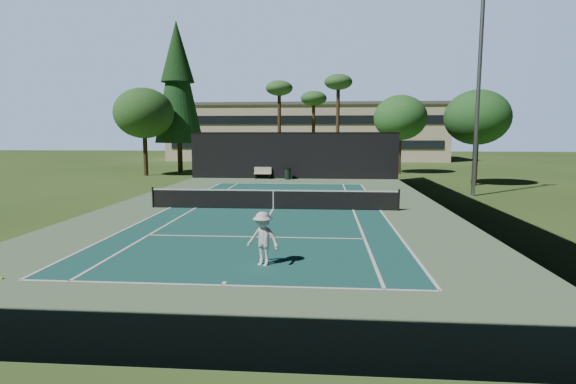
{
  "coord_description": "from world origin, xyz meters",
  "views": [
    {
      "loc": [
        2.54,
        -22.84,
        3.88
      ],
      "look_at": [
        1.0,
        -3.0,
        1.3
      ],
      "focal_mm": 28.0,
      "sensor_mm": 36.0,
      "label": 1
    }
  ],
  "objects_px": {
    "tennis_ball_a": "(2,278)",
    "tennis_ball_d": "(203,197)",
    "tennis_ball_b": "(230,201)",
    "trash_bin": "(288,174)",
    "tennis_ball_c": "(312,198)",
    "park_bench": "(263,173)",
    "tennis_net": "(273,199)",
    "player": "(263,239)"
  },
  "relations": [
    {
      "from": "tennis_ball_d",
      "to": "trash_bin",
      "type": "distance_m",
      "value": 12.38
    },
    {
      "from": "tennis_ball_b",
      "to": "trash_bin",
      "type": "height_order",
      "value": "trash_bin"
    },
    {
      "from": "player",
      "to": "trash_bin",
      "type": "height_order",
      "value": "player"
    },
    {
      "from": "tennis_ball_c",
      "to": "park_bench",
      "type": "xyz_separation_m",
      "value": [
        -4.55,
        11.62,
        0.52
      ]
    },
    {
      "from": "tennis_ball_c",
      "to": "trash_bin",
      "type": "height_order",
      "value": "trash_bin"
    },
    {
      "from": "tennis_ball_b",
      "to": "park_bench",
      "type": "bearing_deg",
      "value": 89.57
    },
    {
      "from": "player",
      "to": "tennis_ball_a",
      "type": "height_order",
      "value": "player"
    },
    {
      "from": "player",
      "to": "tennis_ball_a",
      "type": "xyz_separation_m",
      "value": [
        -6.83,
        -1.83,
        -0.77
      ]
    },
    {
      "from": "park_bench",
      "to": "trash_bin",
      "type": "relative_size",
      "value": 1.59
    },
    {
      "from": "tennis_ball_a",
      "to": "tennis_ball_c",
      "type": "relative_size",
      "value": 1.26
    },
    {
      "from": "park_bench",
      "to": "tennis_ball_d",
      "type": "bearing_deg",
      "value": -99.73
    },
    {
      "from": "tennis_net",
      "to": "tennis_ball_b",
      "type": "height_order",
      "value": "tennis_net"
    },
    {
      "from": "tennis_ball_a",
      "to": "tennis_ball_c",
      "type": "height_order",
      "value": "tennis_ball_a"
    },
    {
      "from": "tennis_ball_a",
      "to": "tennis_ball_d",
      "type": "bearing_deg",
      "value": 85.24
    },
    {
      "from": "tennis_net",
      "to": "trash_bin",
      "type": "xyz_separation_m",
      "value": [
        -0.45,
        15.34,
        -0.08
      ]
    },
    {
      "from": "tennis_ball_b",
      "to": "tennis_ball_c",
      "type": "relative_size",
      "value": 0.99
    },
    {
      "from": "tennis_ball_b",
      "to": "tennis_ball_d",
      "type": "relative_size",
      "value": 0.8
    },
    {
      "from": "player",
      "to": "park_bench",
      "type": "height_order",
      "value": "player"
    },
    {
      "from": "trash_bin",
      "to": "tennis_net",
      "type": "bearing_deg",
      "value": -88.33
    },
    {
      "from": "tennis_net",
      "to": "tennis_ball_d",
      "type": "distance_m",
      "value": 6.05
    },
    {
      "from": "player",
      "to": "trash_bin",
      "type": "distance_m",
      "value": 25.37
    },
    {
      "from": "tennis_ball_d",
      "to": "trash_bin",
      "type": "bearing_deg",
      "value": 69.76
    },
    {
      "from": "tennis_ball_b",
      "to": "tennis_ball_d",
      "type": "bearing_deg",
      "value": 146.56
    },
    {
      "from": "tennis_net",
      "to": "trash_bin",
      "type": "relative_size",
      "value": 13.65
    },
    {
      "from": "player",
      "to": "tennis_ball_a",
      "type": "relative_size",
      "value": 21.58
    },
    {
      "from": "tennis_ball_d",
      "to": "park_bench",
      "type": "xyz_separation_m",
      "value": [
        2.06,
        12.02,
        0.51
      ]
    },
    {
      "from": "tennis_ball_d",
      "to": "park_bench",
      "type": "bearing_deg",
      "value": 80.27
    },
    {
      "from": "tennis_net",
      "to": "tennis_ball_a",
      "type": "xyz_separation_m",
      "value": [
        -6.03,
        -11.83,
        -0.52
      ]
    },
    {
      "from": "tennis_ball_a",
      "to": "trash_bin",
      "type": "height_order",
      "value": "trash_bin"
    },
    {
      "from": "tennis_ball_b",
      "to": "trash_bin",
      "type": "bearing_deg",
      "value": 79.81
    },
    {
      "from": "tennis_net",
      "to": "tennis_ball_d",
      "type": "relative_size",
      "value": 173.79
    },
    {
      "from": "player",
      "to": "park_bench",
      "type": "xyz_separation_m",
      "value": [
        -3.47,
        25.75,
        -0.26
      ]
    },
    {
      "from": "tennis_ball_a",
      "to": "park_bench",
      "type": "height_order",
      "value": "park_bench"
    },
    {
      "from": "tennis_ball_a",
      "to": "tennis_ball_b",
      "type": "distance_m",
      "value": 14.63
    },
    {
      "from": "tennis_ball_a",
      "to": "park_bench",
      "type": "xyz_separation_m",
      "value": [
        3.36,
        27.58,
        0.51
      ]
    },
    {
      "from": "tennis_net",
      "to": "tennis_ball_a",
      "type": "bearing_deg",
      "value": -117.0
    },
    {
      "from": "trash_bin",
      "to": "player",
      "type": "bearing_deg",
      "value": -87.18
    },
    {
      "from": "tennis_ball_c",
      "to": "trash_bin",
      "type": "bearing_deg",
      "value": 101.76
    },
    {
      "from": "park_bench",
      "to": "trash_bin",
      "type": "height_order",
      "value": "park_bench"
    },
    {
      "from": "tennis_ball_b",
      "to": "tennis_ball_c",
      "type": "bearing_deg",
      "value": 20.03
    },
    {
      "from": "tennis_net",
      "to": "tennis_ball_a",
      "type": "distance_m",
      "value": 13.28
    },
    {
      "from": "tennis_ball_a",
      "to": "tennis_ball_b",
      "type": "xyz_separation_m",
      "value": [
        3.26,
        14.26,
        -0.01
      ]
    }
  ]
}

